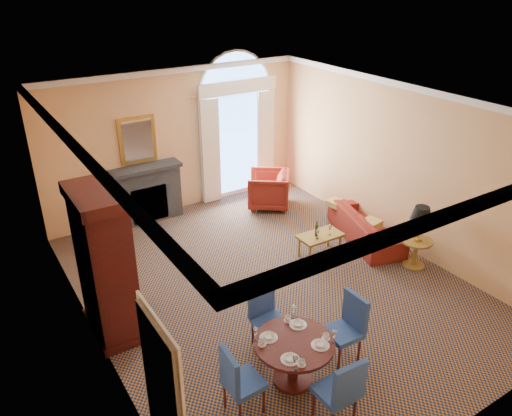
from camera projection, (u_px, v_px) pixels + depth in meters
ground at (271, 284)px, 8.84m from camera, size 7.50×7.50×0.00m
room_envelope at (249, 139)px, 8.24m from camera, size 6.04×7.52×3.45m
armoire at (106, 266)px, 7.29m from camera, size 0.67×1.19×2.34m
dining_table at (294, 351)px, 6.57m from camera, size 1.07×1.07×0.88m
dining_chair_north at (265, 313)px, 7.20m from camera, size 0.56×0.56×1.02m
dining_chair_south at (342, 389)px, 5.89m from camera, size 0.47×0.48×1.02m
dining_chair_east at (349, 323)px, 6.98m from camera, size 0.48×0.47×1.02m
dining_chair_west at (237, 379)px, 6.04m from camera, size 0.49×0.48×1.02m
sofa at (366, 226)px, 10.19m from camera, size 1.35×2.19×0.60m
armchair at (268, 190)px, 11.53m from camera, size 1.29×1.28×0.85m
coffee_table at (320, 236)px, 9.58m from camera, size 0.86×0.49×0.74m
side_table at (419, 229)px, 9.04m from camera, size 0.55×0.55×1.21m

